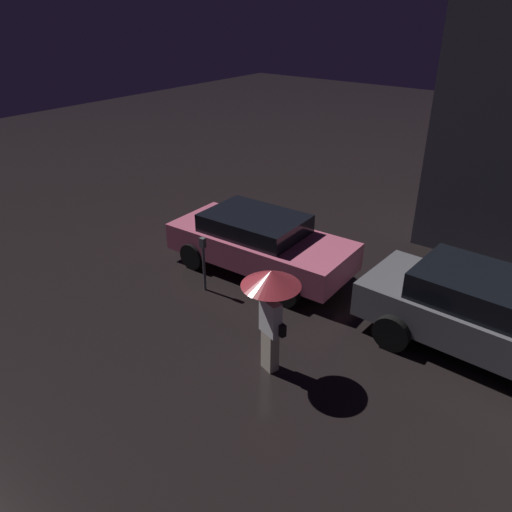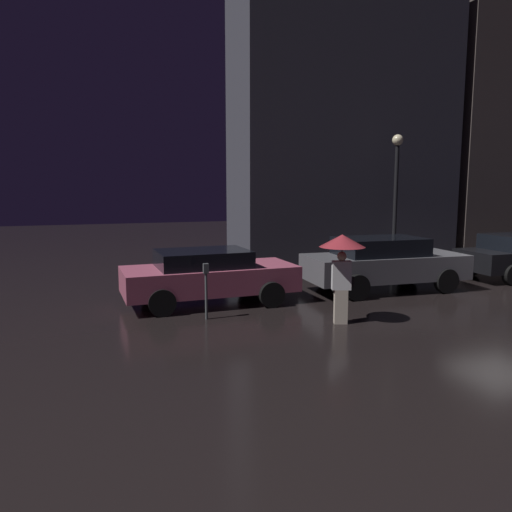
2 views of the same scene
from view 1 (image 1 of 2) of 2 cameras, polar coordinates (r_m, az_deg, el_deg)
parked_car_pink at (r=11.78m, az=0.39°, el=1.65°), size 4.46×2.05×1.40m
parked_car_grey at (r=9.90m, az=25.15°, el=-6.16°), size 4.70×2.06×1.55m
pedestrian_with_umbrella at (r=8.20m, az=1.72°, el=-4.23°), size 1.00×1.00×1.99m
parking_meter at (r=10.98m, az=-6.01°, el=-0.27°), size 0.12×0.10×1.29m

